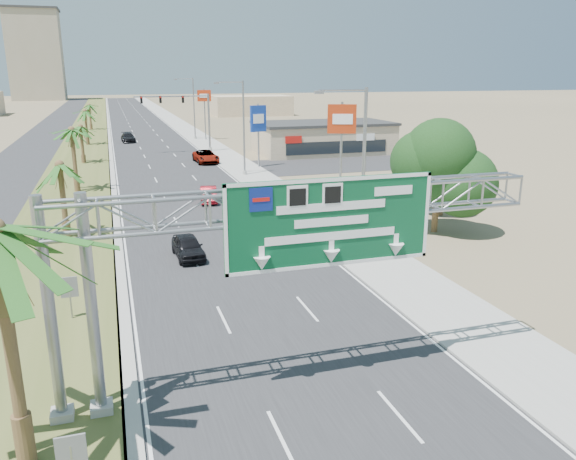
% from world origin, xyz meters
% --- Properties ---
extents(road, '(12.00, 300.00, 0.02)m').
position_xyz_m(road, '(0.00, 110.00, 0.01)').
color(road, '#28282B').
rests_on(road, ground).
extents(sidewalk_right, '(4.00, 300.00, 0.10)m').
position_xyz_m(sidewalk_right, '(8.50, 110.00, 0.05)').
color(sidewalk_right, '#9E9B93').
rests_on(sidewalk_right, ground).
extents(median_grass, '(7.00, 300.00, 0.12)m').
position_xyz_m(median_grass, '(-10.00, 110.00, 0.06)').
color(median_grass, '#505726').
rests_on(median_grass, ground).
extents(opposing_road, '(8.00, 300.00, 0.02)m').
position_xyz_m(opposing_road, '(-17.00, 110.00, 0.01)').
color(opposing_road, '#28282B').
rests_on(opposing_road, ground).
extents(sign_gantry, '(16.75, 1.24, 7.50)m').
position_xyz_m(sign_gantry, '(-1.06, 9.93, 6.06)').
color(sign_gantry, gray).
rests_on(sign_gantry, ground).
extents(palm_row_b, '(3.99, 3.99, 5.95)m').
position_xyz_m(palm_row_b, '(-9.50, 32.00, 4.90)').
color(palm_row_b, brown).
rests_on(palm_row_b, ground).
extents(palm_row_c, '(3.99, 3.99, 6.75)m').
position_xyz_m(palm_row_c, '(-9.50, 48.00, 5.66)').
color(palm_row_c, brown).
rests_on(palm_row_c, ground).
extents(palm_row_d, '(3.99, 3.99, 5.45)m').
position_xyz_m(palm_row_d, '(-9.50, 66.00, 4.42)').
color(palm_row_d, brown).
rests_on(palm_row_d, ground).
extents(palm_row_e, '(3.99, 3.99, 6.15)m').
position_xyz_m(palm_row_e, '(-9.50, 85.00, 5.09)').
color(palm_row_e, brown).
rests_on(palm_row_e, ground).
extents(palm_row_f, '(3.99, 3.99, 5.75)m').
position_xyz_m(palm_row_f, '(-9.50, 110.00, 4.71)').
color(palm_row_f, brown).
rests_on(palm_row_f, ground).
extents(streetlight_near, '(3.27, 0.44, 10.00)m').
position_xyz_m(streetlight_near, '(7.30, 22.00, 4.69)').
color(streetlight_near, gray).
rests_on(streetlight_near, ground).
extents(streetlight_mid, '(3.27, 0.44, 10.00)m').
position_xyz_m(streetlight_mid, '(7.30, 52.00, 4.69)').
color(streetlight_mid, gray).
rests_on(streetlight_mid, ground).
extents(streetlight_far, '(3.27, 0.44, 10.00)m').
position_xyz_m(streetlight_far, '(7.30, 88.00, 4.69)').
color(streetlight_far, gray).
rests_on(streetlight_far, ground).
extents(signal_mast, '(10.28, 0.71, 8.00)m').
position_xyz_m(signal_mast, '(5.17, 71.97, 4.85)').
color(signal_mast, gray).
rests_on(signal_mast, ground).
extents(store_building, '(18.00, 10.00, 4.00)m').
position_xyz_m(store_building, '(22.00, 66.00, 2.00)').
color(store_building, tan).
rests_on(store_building, ground).
extents(oak_near, '(4.50, 4.50, 6.80)m').
position_xyz_m(oak_near, '(15.00, 26.00, 4.53)').
color(oak_near, brown).
rests_on(oak_near, ground).
extents(oak_far, '(3.50, 3.50, 5.60)m').
position_xyz_m(oak_far, '(18.00, 30.00, 3.82)').
color(oak_far, brown).
rests_on(oak_far, ground).
extents(median_signback_a, '(0.75, 0.08, 2.08)m').
position_xyz_m(median_signback_a, '(-7.80, 6.00, 1.45)').
color(median_signback_a, gray).
rests_on(median_signback_a, ground).
extents(median_signback_b, '(0.75, 0.08, 2.08)m').
position_xyz_m(median_signback_b, '(-8.50, 18.00, 1.45)').
color(median_signback_b, gray).
rests_on(median_signback_b, ground).
extents(tower_distant, '(20.00, 16.00, 35.00)m').
position_xyz_m(tower_distant, '(-32.00, 250.00, 17.50)').
color(tower_distant, gray).
rests_on(tower_distant, ground).
extents(building_distant_right, '(20.00, 12.00, 5.00)m').
position_xyz_m(building_distant_right, '(30.00, 140.00, 2.50)').
color(building_distant_right, tan).
rests_on(building_distant_right, ground).
extents(car_left_lane, '(1.79, 4.04, 1.35)m').
position_xyz_m(car_left_lane, '(-2.28, 25.39, 0.68)').
color(car_left_lane, black).
rests_on(car_left_lane, ground).
extents(car_mid_lane, '(1.91, 4.10, 1.30)m').
position_xyz_m(car_mid_lane, '(1.50, 40.10, 0.65)').
color(car_mid_lane, maroon).
rests_on(car_mid_lane, ground).
extents(car_right_lane, '(2.77, 5.66, 1.55)m').
position_xyz_m(car_right_lane, '(4.93, 62.01, 0.77)').
color(car_right_lane, gray).
rests_on(car_right_lane, ground).
extents(car_far, '(2.26, 5.11, 1.46)m').
position_xyz_m(car_far, '(-3.39, 87.37, 0.73)').
color(car_far, black).
rests_on(car_far, ground).
extents(pole_sign_red_near, '(2.34, 1.16, 8.45)m').
position_xyz_m(pole_sign_red_near, '(12.41, 36.96, 6.60)').
color(pole_sign_red_near, gray).
rests_on(pole_sign_red_near, ground).
extents(pole_sign_blue, '(2.01, 0.84, 7.37)m').
position_xyz_m(pole_sign_blue, '(10.34, 56.77, 5.40)').
color(pole_sign_blue, gray).
rests_on(pole_sign_blue, ground).
extents(pole_sign_red_far, '(2.22, 0.48, 8.30)m').
position_xyz_m(pole_sign_red_far, '(9.00, 86.42, 6.55)').
color(pole_sign_red_far, gray).
rests_on(pole_sign_red_far, ground).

